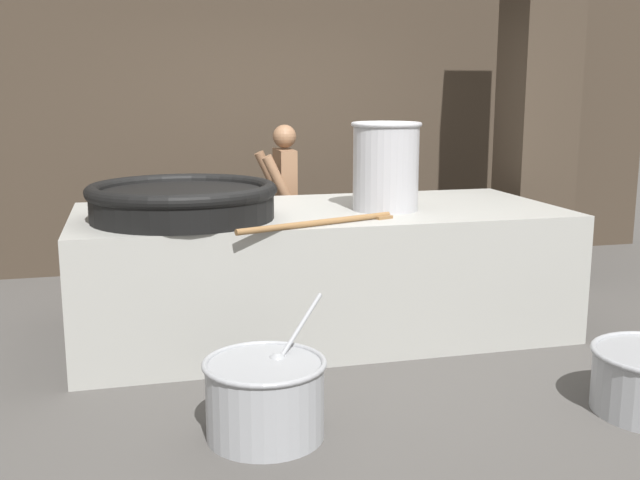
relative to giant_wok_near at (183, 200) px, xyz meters
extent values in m
plane|color=#474442|center=(1.00, 0.19, -1.05)|extent=(60.00, 60.00, 0.00)
cube|color=#382D23|center=(1.00, 2.55, 0.56)|extent=(8.74, 0.24, 3.22)
cube|color=#382D23|center=(3.24, 1.10, 0.56)|extent=(0.55, 0.55, 3.22)
cube|color=gray|center=(1.00, 0.19, -0.59)|extent=(3.49, 1.55, 0.92)
cylinder|color=black|center=(0.00, 0.00, -0.03)|extent=(1.22, 1.22, 0.19)
torus|color=black|center=(0.00, 0.00, 0.06)|extent=(1.26, 1.26, 0.10)
cylinder|color=#9E9EA3|center=(1.44, 0.04, 0.17)|extent=(0.47, 0.47, 0.61)
torus|color=#9E9EA3|center=(1.44, 0.04, 0.48)|extent=(0.50, 0.50, 0.03)
cylinder|color=brown|center=(0.81, -0.48, -0.11)|extent=(1.11, 0.44, 0.04)
cube|color=brown|center=(1.30, -0.30, -0.12)|extent=(0.15, 0.14, 0.02)
cylinder|color=brown|center=(0.99, 1.37, -0.69)|extent=(0.11, 0.11, 0.72)
cylinder|color=brown|center=(1.00, 1.53, -0.69)|extent=(0.11, 0.11, 0.72)
cube|color=#722D4C|center=(1.00, 1.45, -0.54)|extent=(0.18, 0.22, 0.47)
cube|color=brown|center=(1.00, 1.45, -0.06)|extent=(0.15, 0.44, 0.54)
cylinder|color=brown|center=(0.90, 1.23, -0.06)|extent=(0.29, 0.09, 0.49)
cylinder|color=brown|center=(0.91, 1.67, -0.06)|extent=(0.29, 0.09, 0.49)
sphere|color=brown|center=(1.00, 1.45, 0.32)|extent=(0.20, 0.20, 0.20)
cylinder|color=gray|center=(0.29, -1.44, -0.85)|extent=(0.61, 0.61, 0.40)
torus|color=gray|center=(0.29, -1.44, -0.65)|extent=(0.64, 0.64, 0.03)
cylinder|color=orange|center=(0.29, -1.44, -0.76)|extent=(0.54, 0.54, 0.10)
cylinder|color=orange|center=(0.43, -1.55, -0.70)|extent=(0.03, 0.04, 0.03)
cylinder|color=orange|center=(0.15, -1.51, -0.69)|extent=(0.05, 0.06, 0.04)
cylinder|color=orange|center=(0.30, -1.41, -0.70)|extent=(0.03, 0.03, 0.03)
cylinder|color=orange|center=(0.29, -1.40, -0.70)|extent=(0.05, 0.07, 0.03)
cylinder|color=orange|center=(0.19, -1.41, -0.70)|extent=(0.04, 0.04, 0.03)
cylinder|color=orange|center=(0.28, -1.38, -0.69)|extent=(0.05, 0.05, 0.04)
cylinder|color=orange|center=(0.17, -1.50, -0.69)|extent=(0.06, 0.07, 0.04)
cylinder|color=orange|center=(0.14, -1.51, -0.69)|extent=(0.04, 0.03, 0.04)
cylinder|color=orange|center=(0.29, -1.32, -0.70)|extent=(0.04, 0.05, 0.03)
sphere|color=gray|center=(0.37, -1.37, -0.68)|extent=(0.11, 0.11, 0.11)
cylinder|color=gray|center=(0.52, -1.24, -0.54)|extent=(0.33, 0.29, 0.30)
camera|label=1|loc=(-0.33, -5.01, 0.71)|focal=42.00mm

